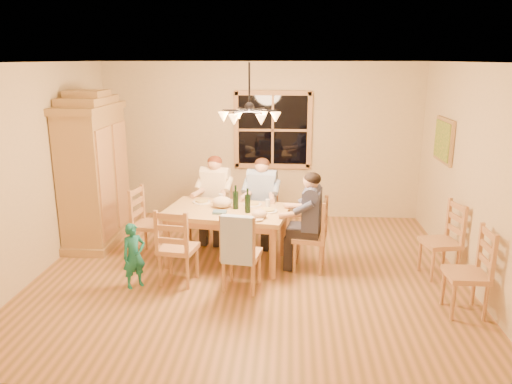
# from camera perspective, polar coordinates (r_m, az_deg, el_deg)

# --- Properties ---
(floor) EXTENTS (5.50, 5.50, 0.00)m
(floor) POSITION_cam_1_polar(r_m,az_deg,el_deg) (6.71, -0.70, -9.11)
(floor) COLOR olive
(floor) RESTS_ON ground
(ceiling) EXTENTS (5.50, 5.00, 0.02)m
(ceiling) POSITION_cam_1_polar(r_m,az_deg,el_deg) (6.12, -0.78, 14.62)
(ceiling) COLOR white
(ceiling) RESTS_ON wall_back
(wall_back) EXTENTS (5.50, 0.02, 2.70)m
(wall_back) POSITION_cam_1_polar(r_m,az_deg,el_deg) (8.73, 0.60, 5.84)
(wall_back) COLOR beige
(wall_back) RESTS_ON floor
(wall_left) EXTENTS (0.02, 5.00, 2.70)m
(wall_left) POSITION_cam_1_polar(r_m,az_deg,el_deg) (7.05, -23.63, 2.36)
(wall_left) COLOR beige
(wall_left) RESTS_ON floor
(wall_right) EXTENTS (0.02, 5.00, 2.70)m
(wall_right) POSITION_cam_1_polar(r_m,az_deg,el_deg) (6.65, 23.61, 1.66)
(wall_right) COLOR beige
(wall_right) RESTS_ON floor
(window) EXTENTS (1.30, 0.06, 1.30)m
(window) POSITION_cam_1_polar(r_m,az_deg,el_deg) (8.66, 1.92, 7.09)
(window) COLOR black
(window) RESTS_ON wall_back
(painting) EXTENTS (0.06, 0.78, 0.64)m
(painting) POSITION_cam_1_polar(r_m,az_deg,el_deg) (7.72, 20.65, 5.54)
(painting) COLOR olive
(painting) RESTS_ON wall_right
(chandelier) EXTENTS (0.77, 0.68, 0.71)m
(chandelier) POSITION_cam_1_polar(r_m,az_deg,el_deg) (6.16, -0.76, 8.81)
(chandelier) COLOR black
(chandelier) RESTS_ON ceiling
(armoire) EXTENTS (0.66, 1.40, 2.30)m
(armoire) POSITION_cam_1_polar(r_m,az_deg,el_deg) (7.87, -17.97, 1.91)
(armoire) COLOR olive
(armoire) RESTS_ON floor
(dining_table) EXTENTS (1.78, 1.25, 0.76)m
(dining_table) POSITION_cam_1_polar(r_m,az_deg,el_deg) (6.82, -3.36, -2.84)
(dining_table) COLOR tan
(dining_table) RESTS_ON floor
(chair_far_left) EXTENTS (0.50, 0.48, 0.99)m
(chair_far_left) POSITION_cam_1_polar(r_m,az_deg,el_deg) (7.75, -4.62, -3.39)
(chair_far_left) COLOR #B77A50
(chair_far_left) RESTS_ON floor
(chair_far_right) EXTENTS (0.50, 0.48, 0.99)m
(chair_far_right) POSITION_cam_1_polar(r_m,az_deg,el_deg) (7.57, 0.66, -3.79)
(chair_far_right) COLOR #B77A50
(chair_far_right) RESTS_ON floor
(chair_near_left) EXTENTS (0.50, 0.48, 0.99)m
(chair_near_left) POSITION_cam_1_polar(r_m,az_deg,el_deg) (6.39, -8.84, -7.64)
(chair_near_left) COLOR #B77A50
(chair_near_left) RESTS_ON floor
(chair_near_right) EXTENTS (0.50, 0.48, 0.99)m
(chair_near_right) POSITION_cam_1_polar(r_m,az_deg,el_deg) (6.14, -1.65, -8.39)
(chair_near_right) COLOR #B77A50
(chair_near_right) RESTS_ON floor
(chair_end_left) EXTENTS (0.48, 0.50, 0.99)m
(chair_end_left) POSITION_cam_1_polar(r_m,az_deg,el_deg) (7.32, -11.92, -4.78)
(chair_end_left) COLOR #B77A50
(chair_end_left) RESTS_ON floor
(chair_end_right) EXTENTS (0.48, 0.50, 0.99)m
(chair_end_right) POSITION_cam_1_polar(r_m,az_deg,el_deg) (6.72, 6.10, -6.35)
(chair_end_right) COLOR #B77A50
(chair_end_right) RESTS_ON floor
(adult_woman) EXTENTS (0.44, 0.48, 0.87)m
(adult_woman) POSITION_cam_1_polar(r_m,az_deg,el_deg) (7.60, -4.70, 0.47)
(adult_woman) COLOR beige
(adult_woman) RESTS_ON floor
(adult_plaid_man) EXTENTS (0.44, 0.48, 0.87)m
(adult_plaid_man) POSITION_cam_1_polar(r_m,az_deg,el_deg) (7.41, 0.67, 0.15)
(adult_plaid_man) COLOR #375A97
(adult_plaid_man) RESTS_ON floor
(adult_slate_man) EXTENTS (0.48, 0.44, 0.87)m
(adult_slate_man) POSITION_cam_1_polar(r_m,az_deg,el_deg) (6.55, 6.23, -1.96)
(adult_slate_man) COLOR #3E4464
(adult_slate_man) RESTS_ON floor
(towel) EXTENTS (0.39, 0.16, 0.58)m
(towel) POSITION_cam_1_polar(r_m,az_deg,el_deg) (5.82, -2.15, -5.52)
(towel) COLOR #A2B8DC
(towel) RESTS_ON chair_near_right
(wine_bottle_a) EXTENTS (0.08, 0.08, 0.33)m
(wine_bottle_a) POSITION_cam_1_polar(r_m,az_deg,el_deg) (6.76, -2.34, -0.59)
(wine_bottle_a) COLOR black
(wine_bottle_a) RESTS_ON dining_table
(wine_bottle_b) EXTENTS (0.08, 0.08, 0.33)m
(wine_bottle_b) POSITION_cam_1_polar(r_m,az_deg,el_deg) (6.59, -0.97, -0.98)
(wine_bottle_b) COLOR black
(wine_bottle_b) RESTS_ON dining_table
(plate_woman) EXTENTS (0.26, 0.26, 0.02)m
(plate_woman) POSITION_cam_1_polar(r_m,az_deg,el_deg) (7.13, -6.23, -1.15)
(plate_woman) COLOR white
(plate_woman) RESTS_ON dining_table
(plate_plaid) EXTENTS (0.26, 0.26, 0.02)m
(plate_plaid) POSITION_cam_1_polar(r_m,az_deg,el_deg) (6.97, -0.41, -1.44)
(plate_plaid) COLOR white
(plate_plaid) RESTS_ON dining_table
(plate_slate) EXTENTS (0.26, 0.26, 0.02)m
(plate_slate) POSITION_cam_1_polar(r_m,az_deg,el_deg) (6.67, 1.35, -2.18)
(plate_slate) COLOR white
(plate_slate) RESTS_ON dining_table
(wine_glass_a) EXTENTS (0.06, 0.06, 0.14)m
(wine_glass_a) POSITION_cam_1_polar(r_m,az_deg,el_deg) (7.06, -4.04, -0.75)
(wine_glass_a) COLOR silver
(wine_glass_a) RESTS_ON dining_table
(wine_glass_b) EXTENTS (0.06, 0.06, 0.14)m
(wine_glass_b) POSITION_cam_1_polar(r_m,az_deg,el_deg) (6.76, 1.36, -1.42)
(wine_glass_b) COLOR silver
(wine_glass_b) RESTS_ON dining_table
(cap) EXTENTS (0.20, 0.20, 0.11)m
(cap) POSITION_cam_1_polar(r_m,az_deg,el_deg) (6.41, 0.37, -2.50)
(cap) COLOR tan
(cap) RESTS_ON dining_table
(napkin) EXTENTS (0.20, 0.17, 0.03)m
(napkin) POSITION_cam_1_polar(r_m,az_deg,el_deg) (6.62, -4.17, -2.31)
(napkin) COLOR #466980
(napkin) RESTS_ON dining_table
(cloth_bundle) EXTENTS (0.28, 0.22, 0.15)m
(cloth_bundle) POSITION_cam_1_polar(r_m,az_deg,el_deg) (6.86, -3.91, -1.15)
(cloth_bundle) COLOR #C6B090
(cloth_bundle) RESTS_ON dining_table
(child) EXTENTS (0.35, 0.34, 0.82)m
(child) POSITION_cam_1_polar(r_m,az_deg,el_deg) (6.33, -13.78, -7.07)
(child) COLOR #1A766C
(child) RESTS_ON floor
(chair_spare_front) EXTENTS (0.42, 0.44, 0.99)m
(chair_spare_front) POSITION_cam_1_polar(r_m,az_deg,el_deg) (6.05, 22.72, -10.01)
(chair_spare_front) COLOR #B77A50
(chair_spare_front) RESTS_ON floor
(chair_spare_back) EXTENTS (0.50, 0.52, 0.99)m
(chair_spare_back) POSITION_cam_1_polar(r_m,az_deg,el_deg) (6.91, 20.18, -6.62)
(chair_spare_back) COLOR #B77A50
(chair_spare_back) RESTS_ON floor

